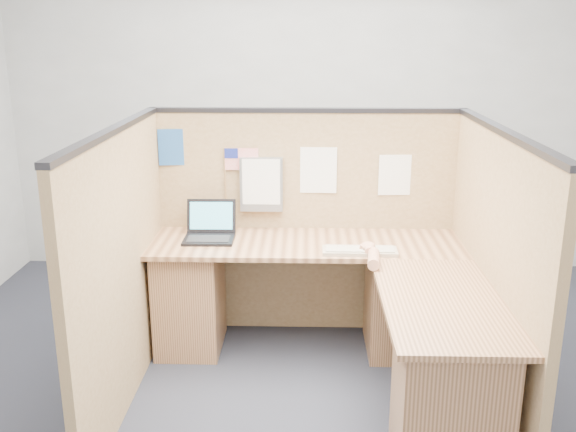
{
  "coord_description": "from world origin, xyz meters",
  "views": [
    {
      "loc": [
        -0.0,
        -3.15,
        2.01
      ],
      "look_at": [
        -0.11,
        0.5,
        0.95
      ],
      "focal_mm": 40.0,
      "sensor_mm": 36.0,
      "label": 1
    }
  ],
  "objects_px": {
    "laptop": "(210,229)",
    "mouse": "(368,250)",
    "keyboard": "(360,251)",
    "l_desk": "(337,318)"
  },
  "relations": [
    {
      "from": "l_desk",
      "to": "mouse",
      "type": "xyz_separation_m",
      "value": [
        0.19,
        0.2,
        0.36
      ]
    },
    {
      "from": "mouse",
      "to": "l_desk",
      "type": "bearing_deg",
      "value": -133.62
    },
    {
      "from": "keyboard",
      "to": "mouse",
      "type": "distance_m",
      "value": 0.05
    },
    {
      "from": "l_desk",
      "to": "mouse",
      "type": "distance_m",
      "value": 0.45
    },
    {
      "from": "laptop",
      "to": "keyboard",
      "type": "height_order",
      "value": "laptop"
    },
    {
      "from": "keyboard",
      "to": "mouse",
      "type": "height_order",
      "value": "mouse"
    },
    {
      "from": "laptop",
      "to": "mouse",
      "type": "relative_size",
      "value": 3.16
    },
    {
      "from": "laptop",
      "to": "keyboard",
      "type": "relative_size",
      "value": 0.71
    },
    {
      "from": "mouse",
      "to": "keyboard",
      "type": "bearing_deg",
      "value": -178.31
    },
    {
      "from": "l_desk",
      "to": "mouse",
      "type": "relative_size",
      "value": 19.39
    }
  ]
}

